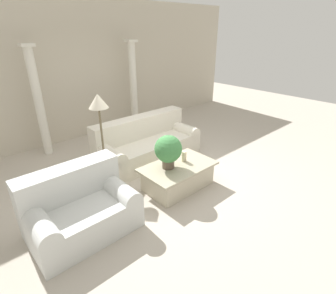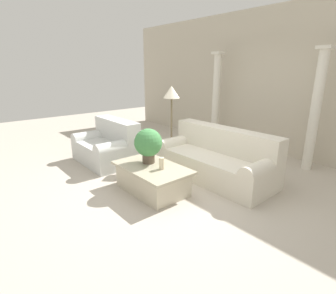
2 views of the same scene
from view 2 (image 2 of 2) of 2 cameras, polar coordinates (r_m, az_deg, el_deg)
The scene contains 10 objects.
ground_plane at distance 4.49m, azimuth 1.72°, elevation -8.32°, with size 16.00×16.00×0.00m, color #BCB2A3.
wall_back at distance 6.44m, azimuth 22.38°, elevation 12.87°, with size 10.00×0.06×3.20m.
sofa_long at distance 4.80m, azimuth 10.42°, elevation -2.50°, with size 2.18×0.91×0.88m.
loveseat at distance 5.63m, azimuth -12.98°, elevation 0.32°, with size 1.37×0.91×0.88m.
coffee_table at distance 4.23m, azimuth -3.45°, elevation -6.81°, with size 1.26×0.77×0.42m.
potted_plant at distance 4.22m, azimuth -4.32°, elevation 0.76°, with size 0.45×0.45×0.57m.
pillar_candle at distance 4.01m, azimuth -1.40°, elevation -3.57°, with size 0.08×0.08×0.18m.
floor_lamp at distance 5.20m, azimuth 0.78°, elevation 10.43°, with size 0.33×0.33×1.58m.
column_left at distance 6.80m, azimuth 10.38°, elevation 10.32°, with size 0.25×0.25×2.28m.
column_right at distance 5.61m, azimuth 29.43°, elevation 7.10°, with size 0.25×0.25×2.28m.
Camera 2 is at (3.02, -2.72, 1.91)m, focal length 28.00 mm.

